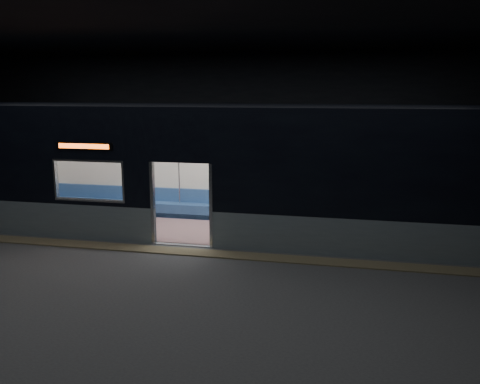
% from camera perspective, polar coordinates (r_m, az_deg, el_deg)
% --- Properties ---
extents(station_floor, '(24.00, 14.00, 0.01)m').
position_cam_1_polar(station_floor, '(11.63, -8.13, -7.51)').
color(station_floor, '#47494C').
rests_on(station_floor, ground).
extents(station_envelope, '(24.00, 14.00, 5.00)m').
position_cam_1_polar(station_envelope, '(11.00, -8.68, 10.87)').
color(station_envelope, black).
rests_on(station_envelope, station_floor).
extents(tactile_strip, '(22.80, 0.50, 0.03)m').
position_cam_1_polar(tactile_strip, '(12.11, -7.22, -6.61)').
color(tactile_strip, '#8C7F59').
rests_on(tactile_strip, station_floor).
extents(metro_car, '(18.00, 3.04, 3.35)m').
position_cam_1_polar(metro_car, '(13.54, -4.61, 3.34)').
color(metro_car, '#84959E').
rests_on(metro_car, station_floor).
extents(passenger, '(0.43, 0.70, 1.36)m').
position_cam_1_polar(passenger, '(14.48, -0.26, -0.33)').
color(passenger, black).
rests_on(passenger, metro_car).
extents(handbag, '(0.36, 0.34, 0.14)m').
position_cam_1_polar(handbag, '(14.28, -0.31, -0.96)').
color(handbag, black).
rests_on(handbag, passenger).
extents(transit_map, '(0.94, 0.03, 0.61)m').
position_cam_1_polar(transit_map, '(14.36, 16.50, 1.79)').
color(transit_map, white).
rests_on(transit_map, metro_car).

